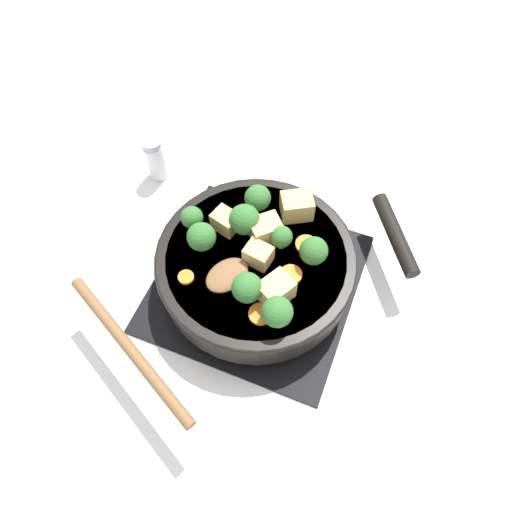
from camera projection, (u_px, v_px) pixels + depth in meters
name	position (u px, v px, depth m)	size (l,w,h in m)	color
ground_plane	(256.00, 283.00, 0.81)	(2.40, 2.40, 0.00)	white
front_burner_grate	(256.00, 279.00, 0.80)	(0.31, 0.31, 0.03)	black
skillet_pan	(257.00, 264.00, 0.76)	(0.39, 0.34, 0.06)	black
wooden_spoon	(171.00, 317.00, 0.68)	(0.24, 0.26, 0.02)	brown
tofu_cube_center_large	(226.00, 221.00, 0.75)	(0.04, 0.03, 0.03)	#DBB770
tofu_cube_near_handle	(297.00, 206.00, 0.76)	(0.05, 0.04, 0.04)	#DBB770
tofu_cube_east_chunk	(276.00, 290.00, 0.69)	(0.05, 0.04, 0.04)	#DBB770
tofu_cube_west_chunk	(258.00, 255.00, 0.72)	(0.04, 0.03, 0.03)	#DBB770
tofu_cube_back_piece	(264.00, 229.00, 0.74)	(0.04, 0.04, 0.04)	#DBB770
broccoli_floret_near_spoon	(258.00, 198.00, 0.76)	(0.04, 0.04, 0.05)	#709956
broccoli_floret_center_top	(247.00, 288.00, 0.68)	(0.04, 0.04, 0.05)	#709956
broccoli_floret_east_rim	(281.00, 237.00, 0.73)	(0.03, 0.03, 0.04)	#709956
broccoli_floret_west_rim	(244.00, 220.00, 0.73)	(0.05, 0.05, 0.05)	#709956
broccoli_floret_north_edge	(192.00, 218.00, 0.74)	(0.03, 0.03, 0.04)	#709956
broccoli_floret_south_cluster	(201.00, 237.00, 0.72)	(0.04, 0.04, 0.05)	#709956
broccoli_floret_mid_floret	(277.00, 312.00, 0.66)	(0.04, 0.04, 0.05)	#709956
broccoli_floret_small_inner	(314.00, 251.00, 0.71)	(0.04, 0.04, 0.05)	#709956
carrot_slice_orange_thin	(186.00, 277.00, 0.71)	(0.02, 0.02, 0.01)	orange
carrot_slice_near_center	(306.00, 244.00, 0.74)	(0.03, 0.03, 0.01)	orange
carrot_slice_edge_slice	(261.00, 314.00, 0.68)	(0.03, 0.03, 0.01)	orange
carrot_slice_under_broccoli	(291.00, 275.00, 0.72)	(0.03, 0.03, 0.01)	orange
salt_shaker	(155.00, 159.00, 0.89)	(0.04, 0.04, 0.09)	white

